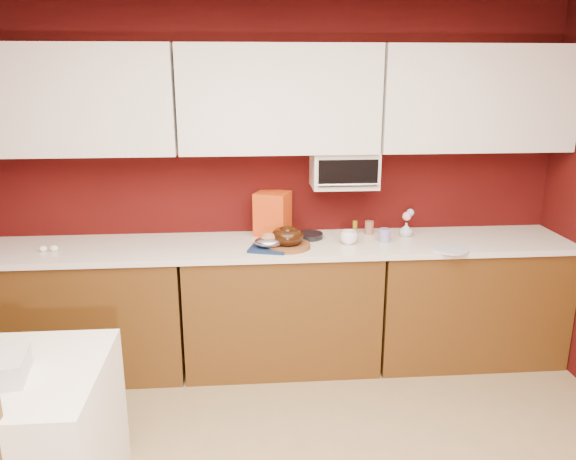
# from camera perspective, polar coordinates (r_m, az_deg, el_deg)

# --- Properties ---
(wall_back) EXTENTS (4.00, 0.02, 2.50)m
(wall_back) POSITION_cam_1_polar(r_m,az_deg,el_deg) (4.04, -1.03, 4.72)
(wall_back) COLOR #3D0908
(wall_back) RESTS_ON floor
(base_cabinet_left) EXTENTS (1.31, 0.58, 0.86)m
(base_cabinet_left) POSITION_cam_1_polar(r_m,az_deg,el_deg) (4.13, -19.68, -7.95)
(base_cabinet_left) COLOR #543310
(base_cabinet_left) RESTS_ON floor
(base_cabinet_center) EXTENTS (1.31, 0.58, 0.86)m
(base_cabinet_center) POSITION_cam_1_polar(r_m,az_deg,el_deg) (3.99, -0.68, -7.80)
(base_cabinet_center) COLOR #543310
(base_cabinet_center) RESTS_ON floor
(base_cabinet_right) EXTENTS (1.31, 0.58, 0.86)m
(base_cabinet_right) POSITION_cam_1_polar(r_m,az_deg,el_deg) (4.28, 17.55, -6.86)
(base_cabinet_right) COLOR #543310
(base_cabinet_right) RESTS_ON floor
(countertop) EXTENTS (4.00, 0.62, 0.04)m
(countertop) POSITION_cam_1_polar(r_m,az_deg,el_deg) (3.83, -0.71, -1.62)
(countertop) COLOR silver
(countertop) RESTS_ON base_cabinet_center
(upper_cabinet_left) EXTENTS (1.31, 0.33, 0.70)m
(upper_cabinet_left) POSITION_cam_1_polar(r_m,az_deg,el_deg) (3.95, -21.10, 12.22)
(upper_cabinet_left) COLOR white
(upper_cabinet_left) RESTS_ON wall_back
(upper_cabinet_center) EXTENTS (1.31, 0.33, 0.70)m
(upper_cabinet_center) POSITION_cam_1_polar(r_m,az_deg,el_deg) (3.80, -0.91, 13.14)
(upper_cabinet_center) COLOR white
(upper_cabinet_center) RESTS_ON wall_back
(upper_cabinet_right) EXTENTS (1.31, 0.33, 0.70)m
(upper_cabinet_right) POSITION_cam_1_polar(r_m,az_deg,el_deg) (4.11, 18.46, 12.56)
(upper_cabinet_right) COLOR white
(upper_cabinet_right) RESTS_ON wall_back
(toaster_oven) EXTENTS (0.45, 0.30, 0.25)m
(toaster_oven) POSITION_cam_1_polar(r_m,az_deg,el_deg) (3.93, 5.70, 6.18)
(toaster_oven) COLOR white
(toaster_oven) RESTS_ON upper_cabinet_center
(toaster_oven_door) EXTENTS (0.40, 0.02, 0.18)m
(toaster_oven_door) POSITION_cam_1_polar(r_m,az_deg,el_deg) (3.77, 6.13, 5.77)
(toaster_oven_door) COLOR black
(toaster_oven_door) RESTS_ON toaster_oven
(toaster_oven_handle) EXTENTS (0.42, 0.02, 0.02)m
(toaster_oven_handle) POSITION_cam_1_polar(r_m,az_deg,el_deg) (3.77, 6.14, 4.61)
(toaster_oven_handle) COLOR silver
(toaster_oven_handle) RESTS_ON toaster_oven
(cake_base) EXTENTS (0.31, 0.31, 0.03)m
(cake_base) POSITION_cam_1_polar(r_m,az_deg,el_deg) (3.72, -0.04, -1.60)
(cake_base) COLOR brown
(cake_base) RESTS_ON countertop
(bundt_cake) EXTENTS (0.26, 0.26, 0.09)m
(bundt_cake) POSITION_cam_1_polar(r_m,az_deg,el_deg) (3.70, -0.04, -0.63)
(bundt_cake) COLOR black
(bundt_cake) RESTS_ON cake_base
(navy_towel) EXTENTS (0.29, 0.26, 0.02)m
(navy_towel) POSITION_cam_1_polar(r_m,az_deg,el_deg) (3.68, -1.96, -1.87)
(navy_towel) COLOR #132447
(navy_towel) RESTS_ON countertop
(foil_ham_nest) EXTENTS (0.22, 0.20, 0.07)m
(foil_ham_nest) POSITION_cam_1_polar(r_m,az_deg,el_deg) (3.67, -1.97, -1.19)
(foil_ham_nest) COLOR silver
(foil_ham_nest) RESTS_ON navy_towel
(roasted_ham) EXTENTS (0.11, 0.09, 0.07)m
(roasted_ham) POSITION_cam_1_polar(r_m,az_deg,el_deg) (3.66, -1.97, -0.82)
(roasted_ham) COLOR #A4674B
(roasted_ham) RESTS_ON foil_ham_nest
(pandoro_box) EXTENTS (0.29, 0.28, 0.31)m
(pandoro_box) POSITION_cam_1_polar(r_m,az_deg,el_deg) (3.99, -1.57, 1.69)
(pandoro_box) COLOR #B6200C
(pandoro_box) RESTS_ON countertop
(dark_pan) EXTENTS (0.23, 0.23, 0.04)m
(dark_pan) POSITION_cam_1_polar(r_m,az_deg,el_deg) (3.94, 2.09, -0.57)
(dark_pan) COLOR black
(dark_pan) RESTS_ON countertop
(coffee_mug) EXTENTS (0.14, 0.14, 0.11)m
(coffee_mug) POSITION_cam_1_polar(r_m,az_deg,el_deg) (3.81, 6.19, -0.63)
(coffee_mug) COLOR white
(coffee_mug) RESTS_ON countertop
(blue_jar) EXTENTS (0.10, 0.10, 0.09)m
(blue_jar) POSITION_cam_1_polar(r_m,az_deg,el_deg) (3.90, 9.79, -0.53)
(blue_jar) COLOR navy
(blue_jar) RESTS_ON countertop
(flower_vase) EXTENTS (0.10, 0.10, 0.11)m
(flower_vase) POSITION_cam_1_polar(r_m,az_deg,el_deg) (4.05, 11.91, 0.12)
(flower_vase) COLOR #B3BDCB
(flower_vase) RESTS_ON countertop
(flower_pink) EXTENTS (0.06, 0.06, 0.06)m
(flower_pink) POSITION_cam_1_polar(r_m,az_deg,el_deg) (4.02, 11.98, 1.38)
(flower_pink) COLOR pink
(flower_pink) RESTS_ON flower_vase
(flower_blue) EXTENTS (0.05, 0.05, 0.05)m
(flower_blue) POSITION_cam_1_polar(r_m,az_deg,el_deg) (4.04, 12.33, 1.76)
(flower_blue) COLOR #8DABE2
(flower_blue) RESTS_ON flower_vase
(china_plate) EXTENTS (0.25, 0.25, 0.01)m
(china_plate) POSITION_cam_1_polar(r_m,az_deg,el_deg) (3.82, 16.20, -1.89)
(china_plate) COLOR silver
(china_plate) RESTS_ON countertop
(amber_bottle) EXTENTS (0.04, 0.04, 0.10)m
(amber_bottle) POSITION_cam_1_polar(r_m,az_deg,el_deg) (4.06, 6.81, 0.28)
(amber_bottle) COLOR olive
(amber_bottle) RESTS_ON countertop
(paper_cup) EXTENTS (0.07, 0.07, 0.09)m
(paper_cup) POSITION_cam_1_polar(r_m,az_deg,el_deg) (4.07, 8.25, 0.25)
(paper_cup) COLOR brown
(paper_cup) RESTS_ON countertop
(egg_left) EXTENTS (0.06, 0.05, 0.04)m
(egg_left) POSITION_cam_1_polar(r_m,az_deg,el_deg) (3.95, -22.69, -1.71)
(egg_left) COLOR white
(egg_left) RESTS_ON countertop
(egg_right) EXTENTS (0.05, 0.04, 0.04)m
(egg_right) POSITION_cam_1_polar(r_m,az_deg,el_deg) (3.97, -23.62, -1.75)
(egg_right) COLOR white
(egg_right) RESTS_ON countertop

